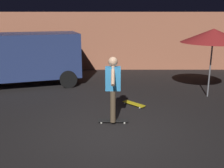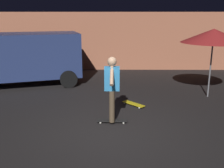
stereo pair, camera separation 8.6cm
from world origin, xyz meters
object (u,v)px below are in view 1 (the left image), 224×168
object	(u,v)px
patio_umbrella	(212,36)
skateboard_spare	(133,104)
parked_van	(18,56)
skateboard_ridden	(112,121)
skater	(112,85)

from	to	relation	value
patio_umbrella	skateboard_spare	bearing A→B (deg)	-160.50
parked_van	patio_umbrella	bearing A→B (deg)	-12.58
parked_van	skateboard_spare	xyz separation A→B (m)	(4.33, -2.48, -1.11)
parked_van	skateboard_ridden	size ratio (longest dim) A/B	6.33
parked_van	skateboard_spare	bearing A→B (deg)	-29.76
skateboard_spare	skateboard_ridden	bearing A→B (deg)	-116.50
patio_umbrella	skater	bearing A→B (deg)	-145.59
patio_umbrella	skateboard_ridden	distance (m)	4.45
skateboard_ridden	skateboard_spare	distance (m)	1.47
skateboard_spare	skater	world-z (taller)	skater
skater	patio_umbrella	bearing A→B (deg)	34.41
skateboard_ridden	patio_umbrella	bearing A→B (deg)	34.41
parked_van	skater	distance (m)	5.28
skateboard_ridden	skateboard_spare	size ratio (longest dim) A/B	1.13
patio_umbrella	skateboard_ridden	world-z (taller)	patio_umbrella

